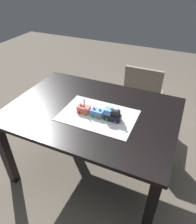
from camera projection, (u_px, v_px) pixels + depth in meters
The scene contains 8 objects.
ground_plane at pixel (93, 168), 2.18m from camera, with size 8.00×8.00×0.00m, color #6B6054.
dining_table at pixel (92, 120), 1.81m from camera, with size 1.40×1.00×0.74m.
chair at pixel (143, 96), 2.44m from camera, with size 0.40×0.40×0.86m.
cake_board at pixel (98, 115), 1.68m from camera, with size 0.60×0.40×0.00m, color silver.
cake_locomotive at pixel (112, 115), 1.61m from camera, with size 0.14×0.08×0.12m.
cake_car_caboose_sky_blue at pixel (97, 113), 1.66m from camera, with size 0.10×0.08×0.07m.
cake_car_gondola_coral at pixel (84, 109), 1.70m from camera, with size 0.10×0.08×0.07m.
birthday_candle at pixel (84, 102), 1.65m from camera, with size 0.01×0.01×0.06m.
Camera 1 is at (-0.63, 1.29, 1.74)m, focal length 33.69 mm.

